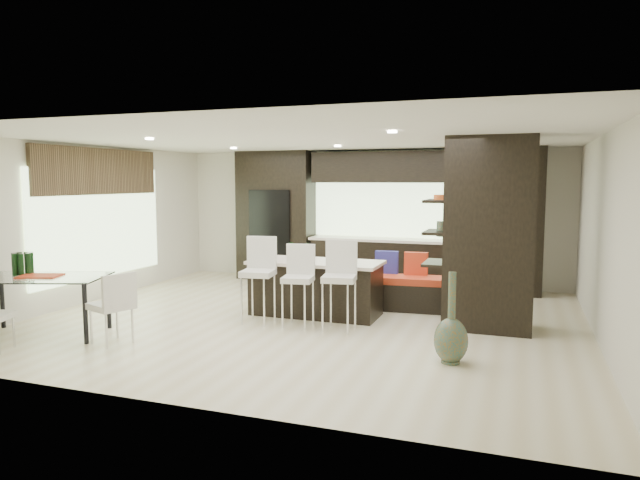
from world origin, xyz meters
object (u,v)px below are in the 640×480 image
at_px(stool_left, 258,289).
at_px(bench, 403,293).
at_px(stool_mid, 298,294).
at_px(stool_right, 339,295).
at_px(kitchen_island, 316,288).
at_px(dining_table, 42,306).
at_px(floor_vase, 451,318).
at_px(chair_end, 111,311).

xyz_separation_m(stool_left, bench, (1.84, 1.59, -0.24)).
xyz_separation_m(stool_mid, stool_right, (0.62, -0.01, 0.03)).
height_order(stool_left, stool_mid, stool_left).
distance_m(kitchen_island, dining_table, 3.89).
distance_m(kitchen_island, bench, 1.48).
relative_size(stool_mid, floor_vase, 0.89).
distance_m(floor_vase, dining_table, 5.40).
xyz_separation_m(kitchen_island, stool_right, (0.62, -0.76, 0.08)).
bearing_deg(stool_right, bench, 60.74).
relative_size(stool_right, dining_table, 0.61).
xyz_separation_m(kitchen_island, chair_end, (-1.93, -2.37, 0.01)).
bearing_deg(chair_end, stool_mid, -30.01).
bearing_deg(chair_end, kitchen_island, -19.21).
bearing_deg(kitchen_island, bench, 34.51).
relative_size(stool_left, chair_end, 1.19).
xyz_separation_m(stool_right, chair_end, (-2.56, -1.60, -0.08)).
bearing_deg(kitchen_island, stool_mid, -89.87).
height_order(stool_left, chair_end, stool_left).
distance_m(stool_mid, stool_right, 0.63).
xyz_separation_m(kitchen_island, stool_mid, (0.00, -0.75, 0.05)).
distance_m(bench, floor_vase, 2.77).
bearing_deg(stool_left, kitchen_island, 42.29).
height_order(stool_mid, dining_table, stool_mid).
height_order(stool_mid, floor_vase, floor_vase).
bearing_deg(stool_mid, floor_vase, -31.83).
distance_m(stool_right, bench, 1.72).
bearing_deg(stool_right, stool_left, 171.15).
relative_size(kitchen_island, stool_left, 1.99).
bearing_deg(bench, floor_vase, -71.66).
height_order(stool_left, dining_table, stool_left).
height_order(stool_right, floor_vase, floor_vase).
bearing_deg(stool_left, bench, 32.50).
height_order(kitchen_island, floor_vase, floor_vase).
bearing_deg(stool_right, dining_table, -165.54).
xyz_separation_m(bench, chair_end, (-3.15, -3.20, 0.16)).
height_order(stool_mid, stool_right, stool_right).
xyz_separation_m(stool_mid, floor_vase, (2.27, -0.96, 0.06)).
xyz_separation_m(kitchen_island, bench, (1.22, 0.83, -0.15)).
height_order(kitchen_island, stool_mid, stool_mid).
relative_size(stool_right, floor_vase, 0.96).
bearing_deg(bench, chair_end, -138.85).
bearing_deg(floor_vase, kitchen_island, 143.05).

